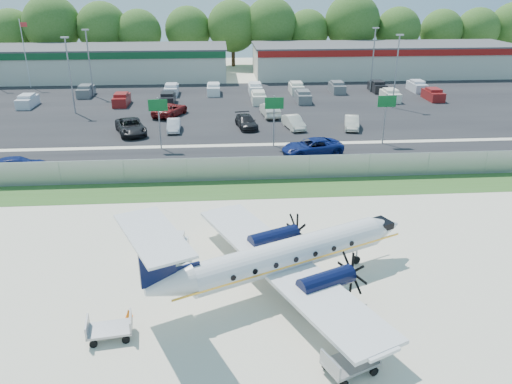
{
  "coord_description": "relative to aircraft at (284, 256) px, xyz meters",
  "views": [
    {
      "loc": [
        -2.23,
        -23.98,
        15.02
      ],
      "look_at": [
        0.0,
        6.0,
        2.3
      ],
      "focal_mm": 35.0,
      "sensor_mm": 36.0,
      "label": 1
    }
  ],
  "objects": [
    {
      "name": "light_pole_sw",
      "position": [
        -20.89,
        49.61,
        3.35
      ],
      "size": [
        0.9,
        0.35,
        9.09
      ],
      "color": "gray",
      "rests_on": "ground"
    },
    {
      "name": "grass_verge",
      "position": [
        -0.89,
        13.61,
        -1.87
      ],
      "size": [
        170.0,
        4.0,
        0.02
      ],
      "primitive_type": "cube",
      "color": "#2D561E",
      "rests_on": "ground"
    },
    {
      "name": "cone_port_wing",
      "position": [
        -7.8,
        -2.09,
        -1.65
      ],
      "size": [
        0.34,
        0.34,
        0.49
      ],
      "color": "#FF6808",
      "rests_on": "ground"
    },
    {
      "name": "perimeter_fence",
      "position": [
        -0.89,
        15.61,
        -0.88
      ],
      "size": [
        120.0,
        0.06,
        1.99
      ],
      "color": "gray",
      "rests_on": "ground"
    },
    {
      "name": "sign_left",
      "position": [
        -8.89,
        24.51,
        1.73
      ],
      "size": [
        1.8,
        0.26,
        5.0
      ],
      "color": "gray",
      "rests_on": "ground"
    },
    {
      "name": "light_pole_nw",
      "position": [
        -20.89,
        39.61,
        3.35
      ],
      "size": [
        0.9,
        0.35,
        9.09
      ],
      "color": "gray",
      "rests_on": "ground"
    },
    {
      "name": "cone_starboard_wing",
      "position": [
        1.71,
        16.29,
        -1.67
      ],
      "size": [
        0.32,
        0.32,
        0.46
      ],
      "color": "#FF6808",
      "rests_on": "ground"
    },
    {
      "name": "ground",
      "position": [
        -0.89,
        1.61,
        -1.88
      ],
      "size": [
        170.0,
        170.0,
        0.0
      ],
      "primitive_type": "plane",
      "color": "beige",
      "rests_on": "ground"
    },
    {
      "name": "light_pole_ne",
      "position": [
        19.11,
        39.61,
        3.35
      ],
      "size": [
        0.9,
        0.35,
        9.09
      ],
      "color": "gray",
      "rests_on": "ground"
    },
    {
      "name": "tree_line",
      "position": [
        -0.89,
        75.61,
        -1.88
      ],
      "size": [
        112.0,
        6.0,
        14.0
      ],
      "primitive_type": null,
      "color": "#2F5719",
      "rests_on": "ground"
    },
    {
      "name": "light_pole_se",
      "position": [
        19.11,
        49.61,
        3.35
      ],
      "size": [
        0.9,
        0.35,
        9.09
      ],
      "color": "gray",
      "rests_on": "ground"
    },
    {
      "name": "aircraft",
      "position": [
        0.0,
        0.0,
        0.0
      ],
      "size": [
        15.66,
        15.19,
        4.87
      ],
      "color": "silver",
      "rests_on": "ground"
    },
    {
      "name": "parked_car_e",
      "position": [
        11.36,
        30.19,
        -1.88
      ],
      "size": [
        2.35,
        4.44,
        1.39
      ],
      "primitive_type": "imported",
      "rotation": [
        0.0,
        0.0,
        -0.22
      ],
      "color": "beige",
      "rests_on": "ground"
    },
    {
      "name": "flagpole_east",
      "position": [
        -31.82,
        56.61,
        3.76
      ],
      "size": [
        1.06,
        0.12,
        10.0
      ],
      "color": "silver",
      "rests_on": "ground"
    },
    {
      "name": "parked_car_f",
      "position": [
        -9.08,
        37.46,
        -1.88
      ],
      "size": [
        4.49,
        6.08,
        1.54
      ],
      "primitive_type": "imported",
      "rotation": [
        0.0,
        0.0,
        2.74
      ],
      "color": "maroon",
      "rests_on": "ground"
    },
    {
      "name": "building_west",
      "position": [
        -24.89,
        63.59,
        0.75
      ],
      "size": [
        46.4,
        12.4,
        5.24
      ],
      "color": "beige",
      "rests_on": "ground"
    },
    {
      "name": "parked_car_g",
      "position": [
        2.92,
        36.37,
        -1.88
      ],
      "size": [
        2.18,
        5.11,
        1.64
      ],
      "primitive_type": "imported",
      "rotation": [
        0.0,
        0.0,
        3.23
      ],
      "color": "beige",
      "rests_on": "ground"
    },
    {
      "name": "parked_car_a",
      "position": [
        -12.59,
        29.94,
        -1.88
      ],
      "size": [
        4.33,
        6.27,
        1.59
      ],
      "primitive_type": "imported",
      "rotation": [
        0.0,
        0.0,
        0.32
      ],
      "color": "black",
      "rests_on": "ground"
    },
    {
      "name": "parked_car_c",
      "position": [
        -0.21,
        31.43,
        -1.88
      ],
      "size": [
        2.65,
        4.98,
        1.38
      ],
      "primitive_type": "imported",
      "rotation": [
        0.0,
        0.0,
        0.16
      ],
      "color": "black",
      "rests_on": "ground"
    },
    {
      "name": "sign_mid",
      "position": [
        2.11,
        24.51,
        1.73
      ],
      "size": [
        1.8,
        0.26,
        5.0
      ],
      "color": "gray",
      "rests_on": "ground"
    },
    {
      "name": "road_car_mid",
      "position": [
        5.38,
        21.49,
        -1.88
      ],
      "size": [
        6.1,
        3.68,
        1.58
      ],
      "primitive_type": "imported",
      "rotation": [
        0.0,
        0.0,
        -1.38
      ],
      "color": "navy",
      "rests_on": "ground"
    },
    {
      "name": "parked_car_d",
      "position": [
        4.99,
        30.74,
        -1.88
      ],
      "size": [
        2.31,
        4.53,
        1.42
      ],
      "primitive_type": "imported",
      "rotation": [
        0.0,
        0.0,
        0.19
      ],
      "color": "beige",
      "rests_on": "ground"
    },
    {
      "name": "baggage_cart_near",
      "position": [
        -8.39,
        -3.51,
        -1.39
      ],
      "size": [
        2.15,
        1.46,
        1.05
      ],
      "color": "gray",
      "rests_on": "ground"
    },
    {
      "name": "access_road",
      "position": [
        -0.89,
        20.61,
        -1.87
      ],
      "size": [
        170.0,
        8.0,
        0.02
      ],
      "primitive_type": "cube",
      "color": "black",
      "rests_on": "ground"
    },
    {
      "name": "sign_right",
      "position": [
        13.11,
        24.51,
        1.73
      ],
      "size": [
        1.8,
        0.26,
        5.0
      ],
      "color": "gray",
      "rests_on": "ground"
    },
    {
      "name": "road_car_west",
      "position": [
        -20.21,
        18.53,
        -1.88
      ],
      "size": [
        5.28,
        3.04,
        1.44
      ],
      "primitive_type": "imported",
      "rotation": [
        0.0,
        0.0,
        1.79
      ],
      "color": "navy",
      "rests_on": "ground"
    },
    {
      "name": "parked_car_b",
      "position": [
        -8.13,
        30.75,
        -1.88
      ],
      "size": [
        1.5,
        3.93,
        1.28
      ],
      "primitive_type": "imported",
      "rotation": [
        0.0,
        0.0,
        0.04
      ],
      "color": "silver",
      "rests_on": "ground"
    },
    {
      "name": "far_parking_rows",
      "position": [
        -0.89,
        46.61,
        -1.88
      ],
      "size": [
        56.0,
        10.0,
        1.6
      ],
      "primitive_type": null,
      "color": "gray",
      "rests_on": "ground"
    },
    {
      "name": "building_east",
      "position": [
        25.11,
        63.59,
        0.75
      ],
      "size": [
        44.4,
        12.4,
        5.24
      ],
      "color": "beige",
      "rests_on": "ground"
    },
    {
      "name": "parking_lot",
      "position": [
        -0.89,
        41.61,
        -1.87
      ],
      "size": [
        170.0,
        32.0,
        0.02
      ],
      "primitive_type": "cube",
      "color": "black",
      "rests_on": "ground"
    },
    {
      "name": "pushback_tug",
      "position": [
        -6.4,
        3.73,
        -1.23
      ],
      "size": [
        2.65,
        2.02,
        1.36
      ],
      "color": "silver",
      "rests_on": "ground"
    },
    {
      "name": "baggage_cart_far",
      "position": [
        1.97,
        -6.49,
        -1.35
      ],
      "size": [
        2.55,
        2.09,
        1.16
      ],
      "color": "gray",
      "rests_on": "ground"
    }
  ]
}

